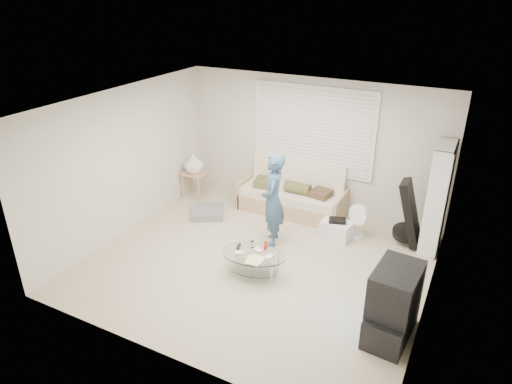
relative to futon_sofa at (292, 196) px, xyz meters
The scene contains 13 objects.
ground 1.91m from the futon_sofa, 83.58° to the right, with size 5.00×5.00×0.00m, color #BCAE92.
room_shell 1.92m from the futon_sofa, 81.40° to the right, with size 5.02×4.52×2.51m.
window_blinds 1.29m from the futon_sofa, 57.39° to the left, with size 2.32×0.08×1.62m.
futon_sofa is the anchor object (origin of this frame).
grey_floor_pillow 1.63m from the futon_sofa, 146.69° to the right, with size 0.58×0.58×0.13m, color slate.
side_table 2.07m from the futon_sofa, behind, with size 0.47×0.38×0.93m.
bookshelf 2.60m from the futon_sofa, ahead, with size 0.28×0.75×1.79m.
guitar_case 2.19m from the futon_sofa, ahead, with size 0.46×0.42×1.11m.
floor_fan 1.42m from the futon_sofa, 15.29° to the right, with size 0.38×0.26×0.62m.
storage_bin 1.22m from the futon_sofa, 27.90° to the right, with size 0.55×0.42×0.35m.
tv_unit 3.52m from the futon_sofa, 46.78° to the right, with size 0.55×0.93×0.97m.
coffee_table 2.21m from the futon_sofa, 81.87° to the right, with size 1.06×0.77×0.48m.
standing_person 1.31m from the futon_sofa, 82.57° to the right, with size 0.58×0.38×1.58m, color #37516E.
Camera 1 is at (2.75, -5.38, 4.00)m, focal length 32.00 mm.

